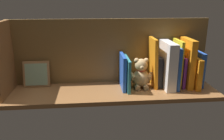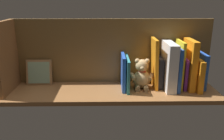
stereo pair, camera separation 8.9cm
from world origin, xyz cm
name	(u,v)px [view 2 (the right image)]	position (x,y,z in cm)	size (l,w,h in cm)	color
ground_plane	(112,92)	(0.00, 0.00, -1.10)	(112.05, 30.31, 2.20)	brown
shelf_back_panel	(112,51)	(0.00, -12.90, 18.24)	(112.05, 1.50, 36.47)	brown
shelf_side_divider	(7,57)	(54.03, 0.00, 18.24)	(2.40, 24.31, 36.47)	brown
book_0	(200,70)	(-48.47, -4.30, 9.53)	(2.73, 14.91, 19.06)	blue
book_1	(195,73)	(-45.17, -2.18, 8.41)	(2.65, 19.14, 16.83)	orange
book_2	(189,64)	(-41.64, -3.16, 13.22)	(3.18, 17.19, 26.45)	orange
book_3	(182,72)	(-38.66, -4.20, 8.39)	(1.55, 15.11, 16.79)	purple
book_4	(179,64)	(-36.49, -4.28, 12.83)	(1.55, 14.96, 25.66)	yellow
book_5	(176,68)	(-34.24, -2.53, 11.47)	(1.72, 18.45, 22.94)	blue
dictionary_thick_white	(169,66)	(-30.30, -1.97, 12.57)	(4.94, 19.36, 25.14)	white
book_6	(159,72)	(-25.88, -5.34, 8.32)	(2.65, 12.84, 16.64)	black
book_7	(154,63)	(-23.09, -4.55, 13.44)	(1.70, 14.41, 26.88)	orange
teddy_bear	(142,75)	(-16.11, -2.37, 7.28)	(13.40, 10.95, 16.55)	tan
book_8	(127,73)	(-8.20, -2.15, 8.57)	(1.44, 19.21, 17.13)	teal
book_9	(123,72)	(-6.03, -3.02, 9.26)	(1.67, 17.48, 18.51)	blue
picture_frame_leaning	(39,72)	(41.13, -9.32, 7.03)	(14.30, 4.25, 14.31)	#A87A4C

